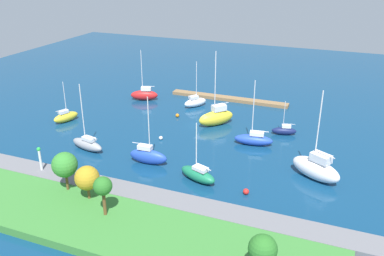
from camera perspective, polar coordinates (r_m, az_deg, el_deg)
The scene contains 22 objects.
water at distance 80.33m, azimuth 1.40°, elevation 0.38°, with size 160.00×160.00×0.00m, color navy.
pier_dock at distance 94.60m, azimuth 5.09°, elevation 4.08°, with size 27.18×2.15×0.71m, color olive.
breakwater at distance 57.76m, azimuth -8.41°, elevation -8.96°, with size 66.94×3.80×1.13m, color slate.
shoreline_park at distance 53.33m, azimuth -11.87°, elevation -12.28°, with size 57.80×12.82×1.08m, color #387A33.
harbor_beacon at distance 64.77m, azimuth -20.34°, elevation -3.79°, with size 0.56×0.56×3.73m.
park_tree_west at distance 42.24m, azimuth 9.77°, elevation -16.20°, with size 2.91×2.91×4.85m.
park_tree_center at distance 57.80m, azimuth -17.24°, elevation -4.90°, with size 3.46×3.46×5.53m.
park_tree_mideast at distance 51.15m, azimuth -12.27°, elevation -7.96°, with size 2.33×2.33×5.23m.
park_tree_east at distance 55.31m, azimuth -14.35°, elevation -6.74°, with size 3.23×3.23×4.68m.
sailboat_white_off_beacon at distance 63.69m, azimuth 16.80°, elevation -5.34°, with size 8.38×6.35×13.59m.
sailboat_yellow_along_channel at distance 80.10m, azimuth 3.39°, elevation 1.54°, with size 6.78×7.37×14.57m.
sailboat_blue_inner_mooring at distance 72.57m, azimuth 8.55°, elevation -1.53°, with size 6.92×3.06×11.69m.
sailboat_navy_west_end at distance 77.81m, azimuth 12.66°, elevation -0.34°, with size 4.76×2.60×6.54m.
sailboat_red_mid_basin at distance 94.63m, azimuth -6.62°, elevation 4.63°, with size 6.50×4.12×11.49m.
sailboat_gray_lone_north at distance 72.18m, azimuth -14.32°, elevation -2.16°, with size 6.93×3.23×11.60m.
sailboat_green_by_breakwater at distance 60.77m, azimuth 0.84°, elevation -6.42°, with size 6.63×4.26×9.10m.
sailboat_white_far_south at distance 89.94m, azimuth 0.45°, elevation 3.63°, with size 4.73×5.58×10.00m.
sailboat_yellow_east_end at distance 85.49m, azimuth -17.10°, elevation 1.51°, with size 3.49×5.55×8.17m.
sailboat_blue_near_pier at distance 65.76m, azimuth -6.11°, elevation -3.85°, with size 6.40×2.15×11.24m.
mooring_buoy_red at distance 58.31m, azimuth 7.49°, elevation -8.73°, with size 0.85×0.85×0.85m, color red.
mooring_buoy_white at distance 74.20m, azimuth -4.34°, elevation -1.38°, with size 0.69×0.69×0.69m, color white.
mooring_buoy_orange at distance 84.31m, azimuth -2.04°, elevation 1.76°, with size 0.74×0.74×0.74m, color orange.
Camera 1 is at (-25.77, 69.52, 30.92)m, focal length 38.47 mm.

